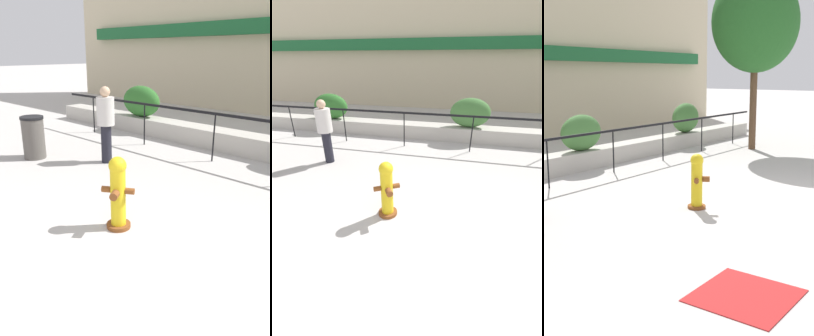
# 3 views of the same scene
# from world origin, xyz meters

# --- Properties ---
(ground_plane) EXTENTS (120.00, 120.00, 0.00)m
(ground_plane) POSITION_xyz_m (0.00, 0.00, 0.00)
(ground_plane) COLOR #BCB7B2
(building_facade) EXTENTS (30.00, 1.36, 8.00)m
(building_facade) POSITION_xyz_m (0.00, 11.98, 3.99)
(building_facade) COLOR beige
(building_facade) RESTS_ON ground
(planter_wall_low) EXTENTS (18.00, 0.70, 0.50)m
(planter_wall_low) POSITION_xyz_m (0.00, 6.00, 0.25)
(planter_wall_low) COLOR #B7B2A8
(planter_wall_low) RESTS_ON ground
(fence_railing_segment) EXTENTS (15.00, 0.05, 1.15)m
(fence_railing_segment) POSITION_xyz_m (-0.00, 4.90, 1.02)
(fence_railing_segment) COLOR black
(fence_railing_segment) RESTS_ON ground
(hedge_bush_0) EXTENTS (1.41, 0.69, 0.95)m
(hedge_bush_0) POSITION_xyz_m (-5.42, 6.00, 0.97)
(hedge_bush_0) COLOR #2D6B28
(hedge_bush_0) RESTS_ON planter_wall_low
(hedge_bush_1) EXTENTS (1.35, 0.66, 0.99)m
(hedge_bush_1) POSITION_xyz_m (-0.09, 6.00, 0.99)
(hedge_bush_1) COLOR #427538
(hedge_bush_1) RESTS_ON planter_wall_low
(fire_hydrant) EXTENTS (0.48, 0.48, 1.08)m
(fire_hydrant) POSITION_xyz_m (-1.51, 1.25, 0.55)
(fire_hydrant) COLOR brown
(fire_hydrant) RESTS_ON ground
(pedestrian) EXTENTS (0.48, 0.48, 1.73)m
(pedestrian) POSITION_xyz_m (-3.89, 3.16, 0.99)
(pedestrian) COLOR black
(pedestrian) RESTS_ON ground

